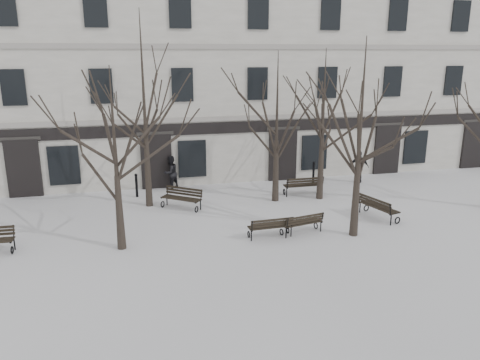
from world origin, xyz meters
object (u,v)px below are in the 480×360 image
object	(u,v)px
bench_3	(182,197)
bench_1	(271,226)
tree_2	(361,116)
bench_5	(377,207)
tree_1	(114,138)
bench_2	(302,223)
bench_4	(304,185)

from	to	relation	value
bench_3	bench_1	bearing A→B (deg)	-18.92
tree_2	bench_1	world-z (taller)	tree_2
bench_5	tree_1	bearing A→B (deg)	78.53
tree_2	bench_2	xyz separation A→B (m)	(-1.94, 0.58, -4.27)
bench_2	bench_5	xyz separation A→B (m)	(3.83, 0.95, 0.06)
tree_1	bench_1	bearing A→B (deg)	-3.24
tree_1	bench_3	xyz separation A→B (m)	(2.72, 4.09, -3.60)
bench_1	bench_2	xyz separation A→B (m)	(1.35, 0.08, -0.00)
tree_1	bench_2	world-z (taller)	tree_1
bench_3	tree_1	bearing A→B (deg)	-86.13
bench_3	bench_4	size ratio (longest dim) A/B	0.96
bench_1	bench_3	bearing A→B (deg)	-58.69
bench_1	tree_1	bearing A→B (deg)	-5.50
bench_2	tree_2	bearing A→B (deg)	151.24
bench_2	bench_5	bearing A→B (deg)	-178.06
tree_1	bench_4	distance (m)	10.72
tree_1	bench_2	xyz separation A→B (m)	(6.99, -0.24, -3.66)
bench_1	bench_3	xyz separation A→B (m)	(-2.93, 4.41, 0.05)
bench_5	bench_1	bearing A→B (deg)	86.03
bench_3	bench_5	size ratio (longest dim) A/B	0.93
bench_1	bench_4	xyz separation A→B (m)	(3.30, 5.02, 0.07)
tree_2	bench_3	size ratio (longest dim) A/B	3.98
bench_5	bench_4	bearing A→B (deg)	9.97
bench_2	bench_3	xyz separation A→B (m)	(-4.27, 4.33, 0.05)
tree_1	bench_5	size ratio (longest dim) A/B	3.22
tree_2	bench_3	world-z (taller)	tree_2
bench_3	bench_5	bearing A→B (deg)	14.88
tree_1	bench_1	xyz separation A→B (m)	(5.65, -0.32, -3.65)
tree_2	bench_3	bearing A→B (deg)	141.66
tree_2	bench_5	xyz separation A→B (m)	(1.89, 1.53, -4.20)
bench_2	bench_4	xyz separation A→B (m)	(1.95, 4.94, 0.07)
bench_5	tree_2	bearing A→B (deg)	113.84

